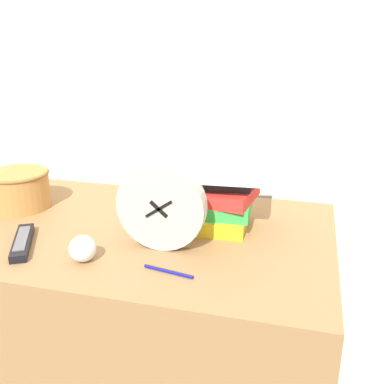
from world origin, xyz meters
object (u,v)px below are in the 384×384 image
at_px(desk_clock, 161,206).
at_px(book_stack, 217,192).
at_px(tv_remote, 22,242).
at_px(crumpled_paper_ball, 82,248).
at_px(basket, 18,188).
at_px(pen, 169,271).

bearing_deg(desk_clock, book_stack, 60.18).
bearing_deg(tv_remote, crumpled_paper_ball, -9.73).
bearing_deg(crumpled_paper_ball, basket, 143.08).
distance_m(basket, pen, 0.64).
height_order(tv_remote, pen, tv_remote).
bearing_deg(pen, tv_remote, 174.98).
bearing_deg(basket, book_stack, 2.43).
bearing_deg(pen, book_stack, 80.76).
relative_size(desk_clock, tv_remote, 1.17).
height_order(book_stack, basket, book_stack).
distance_m(basket, tv_remote, 0.30).
distance_m(desk_clock, pen, 0.17).
height_order(tv_remote, crumpled_paper_ball, crumpled_paper_ball).
xyz_separation_m(desk_clock, book_stack, (0.10, 0.18, -0.01)).
height_order(book_stack, tv_remote, book_stack).
bearing_deg(book_stack, basket, -177.57).
bearing_deg(crumpled_paper_ball, desk_clock, 35.61).
relative_size(book_stack, tv_remote, 1.31).
bearing_deg(book_stack, desk_clock, -119.82).
height_order(basket, pen, basket).
relative_size(basket, crumpled_paper_ball, 2.99).
bearing_deg(book_stack, crumpled_paper_ball, -131.76).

